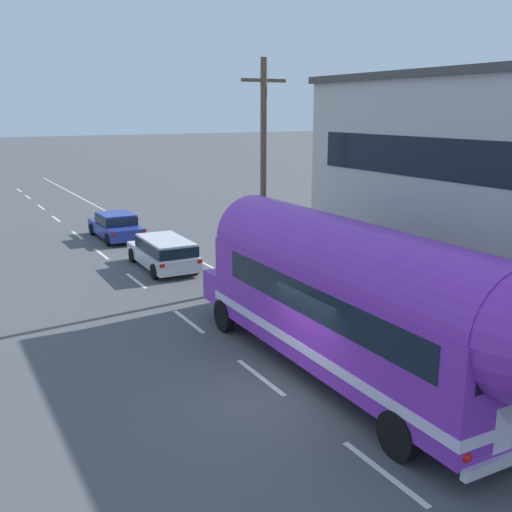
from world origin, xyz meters
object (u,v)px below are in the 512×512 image
at_px(utility_pole, 264,172).
at_px(painted_bus, 355,297).
at_px(car_lead, 164,251).
at_px(car_second, 116,225).

distance_m(utility_pole, painted_bus, 9.24).
bearing_deg(utility_pole, car_lead, 120.41).
bearing_deg(painted_bus, utility_pole, 74.65).
height_order(utility_pole, painted_bus, utility_pole).
relative_size(utility_pole, car_lead, 1.84).
bearing_deg(painted_bus, car_lead, 90.43).
height_order(car_lead, car_second, same).
relative_size(painted_bus, car_lead, 2.71).
bearing_deg(car_lead, painted_bus, -89.57).
bearing_deg(utility_pole, car_second, 102.39).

